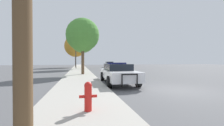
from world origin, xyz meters
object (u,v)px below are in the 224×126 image
car_background_oncoming (109,65)px  fire_hydrant (88,95)px  tree_sidewalk_far (76,46)px  tree_sidewalk_near (83,35)px  tree_sidewalk_mid (83,41)px  traffic_light (82,48)px  police_car (118,73)px

car_background_oncoming → fire_hydrant: bearing=79.7°
car_background_oncoming → tree_sidewalk_far: 9.60m
tree_sidewalk_near → tree_sidewalk_far: bearing=93.4°
fire_hydrant → tree_sidewalk_mid: (0.39, 24.11, 4.74)m
fire_hydrant → tree_sidewalk_far: size_ratio=0.11×
traffic_light → tree_sidewalk_near: size_ratio=0.92×
car_background_oncoming → tree_sidewalk_mid: tree_sidewalk_mid is taller
police_car → traffic_light: (-2.11, 19.74, 3.31)m
car_background_oncoming → tree_sidewalk_near: 19.07m
fire_hydrant → car_background_oncoming: car_background_oncoming is taller
tree_sidewalk_mid → tree_sidewalk_near: bearing=-91.2°
fire_hydrant → car_background_oncoming: bearing=77.4°
tree_sidewalk_mid → tree_sidewalk_far: size_ratio=0.96×
tree_sidewalk_near → tree_sidewalk_far: (-1.23, 20.90, 0.81)m
traffic_light → tree_sidewalk_mid: 1.94m
traffic_light → car_background_oncoming: 8.39m
police_car → traffic_light: bearing=-82.1°
tree_sidewalk_mid → fire_hydrant: bearing=-90.9°
fire_hydrant → tree_sidewalk_far: 33.64m
fire_hydrant → traffic_light: (0.32, 25.58, 3.48)m
traffic_light → tree_sidewalk_near: 13.19m
tree_sidewalk_near → police_car: bearing=-70.8°
traffic_light → tree_sidewalk_mid: bearing=-87.1°
tree_sidewalk_far → fire_hydrant: bearing=-88.1°
traffic_light → car_background_oncoming: (6.36, 4.35, -3.32)m
traffic_light → fire_hydrant: bearing=-90.7°
traffic_light → tree_sidewalk_mid: (0.08, -1.47, 1.27)m
tree_sidewalk_near → fire_hydrant: bearing=-90.6°
fire_hydrant → tree_sidewalk_far: bearing=91.9°
fire_hydrant → tree_sidewalk_near: bearing=89.4°
car_background_oncoming → tree_sidewalk_near: bearing=71.8°
police_car → car_background_oncoming: size_ratio=1.21×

